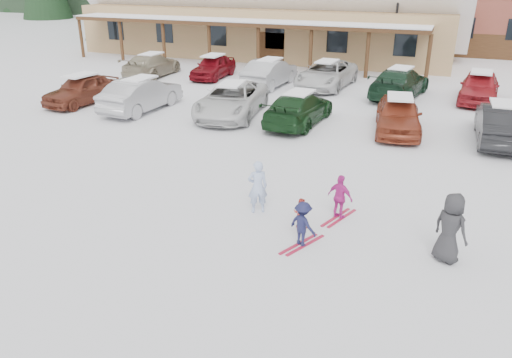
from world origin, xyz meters
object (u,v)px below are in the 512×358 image
at_px(parked_car_2, 232,100).
at_px(parked_car_4, 398,114).
at_px(adult_skier, 258,187).
at_px(parked_car_8, 213,67).
at_px(parked_car_10, 326,74).
at_px(parked_car_7, 152,65).
at_px(lamp_post, 397,9).
at_px(child_magenta, 340,197).
at_px(bystander_dark, 450,228).
at_px(parked_car_1, 141,94).
at_px(parked_car_12, 479,87).
at_px(day_lodge, 269,1).
at_px(toddler_red, 301,213).
at_px(parked_car_9, 270,73).
at_px(parked_car_11, 400,83).
at_px(child_navy, 303,224).
at_px(parked_car_5, 501,123).
at_px(parked_car_0, 82,89).
at_px(parked_car_3, 299,108).

height_order(parked_car_2, parked_car_4, parked_car_4).
height_order(adult_skier, parked_car_8, adult_skier).
bearing_deg(parked_car_10, parked_car_7, -170.74).
bearing_deg(lamp_post, child_magenta, -86.36).
distance_m(bystander_dark, parked_car_8, 22.23).
xyz_separation_m(child_magenta, parked_car_1, (-11.31, 7.69, 0.14)).
bearing_deg(parked_car_12, day_lodge, 148.04).
height_order(toddler_red, parked_car_7, parked_car_7).
height_order(parked_car_9, parked_car_11, parked_car_9).
bearing_deg(parked_car_12, parked_car_4, -111.84).
distance_m(day_lodge, child_navy, 30.55).
distance_m(parked_car_4, parked_car_12, 7.48).
bearing_deg(child_navy, child_magenta, -82.56).
relative_size(lamp_post, parked_car_1, 1.45).
distance_m(parked_car_2, parked_car_11, 9.42).
relative_size(toddler_red, parked_car_10, 0.16).
distance_m(parked_car_2, parked_car_10, 7.89).
distance_m(bystander_dark, parked_car_5, 10.03).
xyz_separation_m(day_lodge, parked_car_9, (4.22, -11.62, -3.17)).
bearing_deg(parked_car_0, adult_skier, -26.30).
xyz_separation_m(lamp_post, adult_skier, (-0.77, -23.50, -3.08)).
xyz_separation_m(lamp_post, child_navy, (0.93, -24.82, -3.26)).
xyz_separation_m(day_lodge, toddler_red, (10.73, -27.40, -3.52)).
bearing_deg(parked_car_1, parked_car_7, -57.87).
bearing_deg(parked_car_1, child_magenta, 149.33).
distance_m(parked_car_8, parked_car_11, 11.38).
xyz_separation_m(parked_car_5, parked_car_10, (-8.71, 7.15, -0.03)).
distance_m(parked_car_0, parked_car_2, 7.94).
bearing_deg(day_lodge, parked_car_3, -66.49).
xyz_separation_m(parked_car_1, parked_car_10, (7.05, 8.16, -0.04)).
bearing_deg(parked_car_9, parked_car_8, -8.94).
height_order(child_navy, child_magenta, child_magenta).
height_order(lamp_post, parked_car_9, lamp_post).
bearing_deg(parked_car_5, lamp_post, -68.92).
bearing_deg(day_lodge, child_navy, -68.67).
xyz_separation_m(parked_car_3, parked_car_11, (3.56, 6.64, 0.07)).
bearing_deg(child_magenta, parked_car_8, -34.60).
relative_size(parked_car_0, parked_car_7, 0.88).
bearing_deg(parked_car_10, bystander_dark, -62.88).
bearing_deg(parked_car_4, parked_car_7, 150.37).
height_order(parked_car_0, parked_car_9, parked_car_9).
bearing_deg(parked_car_7, parked_car_10, -177.20).
relative_size(child_navy, parked_car_4, 0.26).
xyz_separation_m(adult_skier, parked_car_1, (-9.07, 8.11, 0.01)).
bearing_deg(parked_car_11, parked_car_8, 4.54).
relative_size(day_lodge, parked_car_5, 6.16).
distance_m(parked_car_7, parked_car_12, 19.09).
bearing_deg(child_magenta, parked_car_3, -46.60).
height_order(parked_car_2, parked_car_11, parked_car_11).
bearing_deg(lamp_post, day_lodge, 161.12).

